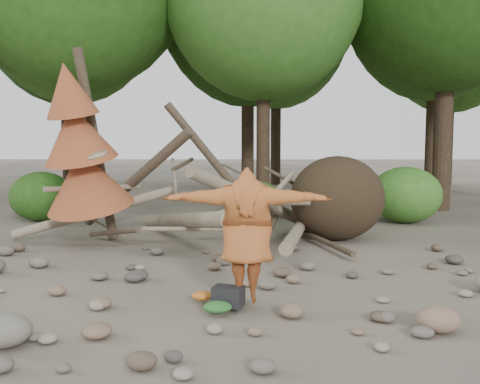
{
  "coord_description": "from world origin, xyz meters",
  "views": [
    {
      "loc": [
        0.49,
        -8.16,
        2.32
      ],
      "look_at": [
        0.36,
        1.5,
        1.4
      ],
      "focal_mm": 40.0,
      "sensor_mm": 36.0,
      "label": 1
    }
  ],
  "objects": [
    {
      "name": "bush_right",
      "position": [
        5.0,
        7.0,
        0.8
      ],
      "size": [
        2.0,
        2.0,
        1.6
      ],
      "primitive_type": "ellipsoid",
      "color": "#3D7A26",
      "rests_on": "ground"
    },
    {
      "name": "dead_conifer",
      "position": [
        -3.12,
        3.37,
        2.11
      ],
      "size": [
        2.06,
        2.16,
        4.35
      ],
      "color": "#4C3F30",
      "rests_on": "ground"
    },
    {
      "name": "cloth_green",
      "position": [
        0.1,
        -1.24,
        0.07
      ],
      "size": [
        0.39,
        0.32,
        0.15
      ],
      "primitive_type": "ellipsoid",
      "color": "#286227",
      "rests_on": "ground"
    },
    {
      "name": "cloth_orange",
      "position": [
        -0.14,
        -0.68,
        0.06
      ],
      "size": [
        0.33,
        0.27,
        0.12
      ],
      "primitive_type": "ellipsoid",
      "color": "#B4611F",
      "rests_on": "ground"
    },
    {
      "name": "boulder_front_right",
      "position": [
        2.83,
        -1.8,
        0.16
      ],
      "size": [
        0.53,
        0.48,
        0.32
      ],
      "primitive_type": "ellipsoid",
      "color": "#866854",
      "rests_on": "ground"
    },
    {
      "name": "bush_mid",
      "position": [
        0.8,
        7.8,
        0.56
      ],
      "size": [
        1.4,
        1.4,
        1.12
      ],
      "primitive_type": "ellipsoid",
      "color": "#31671D",
      "rests_on": "ground"
    },
    {
      "name": "bush_left",
      "position": [
        -5.5,
        7.2,
        0.72
      ],
      "size": [
        1.8,
        1.8,
        1.44
      ],
      "primitive_type": "ellipsoid",
      "color": "#255115",
      "rests_on": "ground"
    },
    {
      "name": "backpack",
      "position": [
        0.23,
        -1.0,
        0.14
      ],
      "size": [
        0.47,
        0.39,
        0.27
      ],
      "primitive_type": "cube",
      "rotation": [
        0.0,
        0.0,
        -0.31
      ],
      "color": "black",
      "rests_on": "ground"
    },
    {
      "name": "ground",
      "position": [
        0.0,
        0.0,
        0.0
      ],
      "size": [
        120.0,
        120.0,
        0.0
      ],
      "primitive_type": "plane",
      "color": "#514C44",
      "rests_on": "ground"
    },
    {
      "name": "frisbee_thrower",
      "position": [
        0.48,
        -0.84,
        1.02
      ],
      "size": [
        3.34,
        0.79,
        2.14
      ],
      "color": "#A75525",
      "rests_on": "ground"
    },
    {
      "name": "deadfall_pile",
      "position": [
        2.02,
        4.24,
        0.95
      ],
      "size": [
        8.55,
        5.24,
        3.3
      ],
      "color": "#332619",
      "rests_on": "ground"
    },
    {
      "name": "boulder_front_left",
      "position": [
        -2.26,
        -2.34,
        0.19
      ],
      "size": [
        0.62,
        0.56,
        0.37
      ],
      "primitive_type": "ellipsoid",
      "color": "slate",
      "rests_on": "ground"
    }
  ]
}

